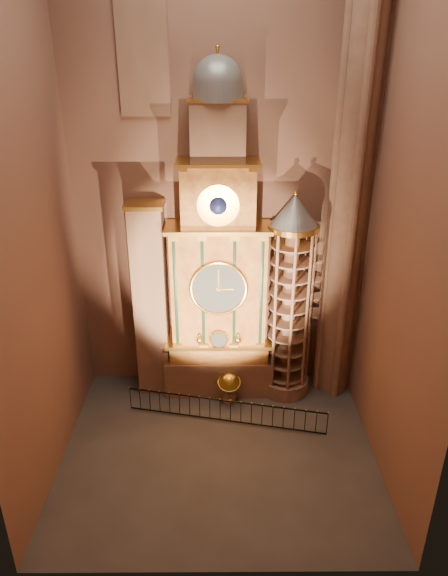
{
  "coord_description": "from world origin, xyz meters",
  "views": [
    {
      "loc": [
        0.13,
        -18.12,
        16.44
      ],
      "look_at": [
        0.25,
        3.0,
        6.78
      ],
      "focal_mm": 32.0,
      "sensor_mm": 36.0,
      "label": 1
    }
  ],
  "objects_px": {
    "astronomical_clock": "(219,273)",
    "iron_railing": "(225,411)",
    "celestial_globe": "(229,385)",
    "portrait_tower": "(151,301)",
    "stair_turret": "(289,301)"
  },
  "relations": [
    {
      "from": "astronomical_clock",
      "to": "portrait_tower",
      "type": "bearing_deg",
      "value": 179.71
    },
    {
      "from": "astronomical_clock",
      "to": "stair_turret",
      "type": "distance_m",
      "value": 3.78
    },
    {
      "from": "celestial_globe",
      "to": "iron_railing",
      "type": "height_order",
      "value": "celestial_globe"
    },
    {
      "from": "astronomical_clock",
      "to": "iron_railing",
      "type": "bearing_deg",
      "value": -84.03
    },
    {
      "from": "astronomical_clock",
      "to": "portrait_tower",
      "type": "height_order",
      "value": "astronomical_clock"
    },
    {
      "from": "stair_turret",
      "to": "iron_railing",
      "type": "height_order",
      "value": "stair_turret"
    },
    {
      "from": "stair_turret",
      "to": "celestial_globe",
      "type": "distance_m",
      "value": 5.3
    },
    {
      "from": "iron_railing",
      "to": "stair_turret",
      "type": "bearing_deg",
      "value": 40.21
    },
    {
      "from": "stair_turret",
      "to": "celestial_globe",
      "type": "relative_size",
      "value": 6.28
    },
    {
      "from": "portrait_tower",
      "to": "stair_turret",
      "type": "height_order",
      "value": "stair_turret"
    },
    {
      "from": "portrait_tower",
      "to": "celestial_globe",
      "type": "distance_m",
      "value": 5.85
    },
    {
      "from": "celestial_globe",
      "to": "stair_turret",
      "type": "bearing_deg",
      "value": 20.27
    },
    {
      "from": "celestial_globe",
      "to": "portrait_tower",
      "type": "bearing_deg",
      "value": 160.6
    },
    {
      "from": "celestial_globe",
      "to": "iron_railing",
      "type": "relative_size",
      "value": 0.18
    },
    {
      "from": "astronomical_clock",
      "to": "iron_railing",
      "type": "xyz_separation_m",
      "value": [
        0.31,
        -2.96,
        -6.0
      ]
    }
  ]
}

